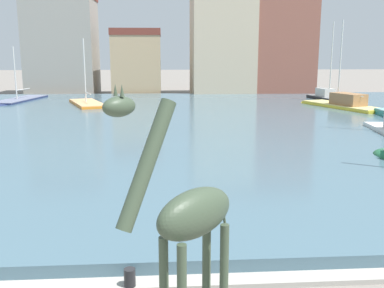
% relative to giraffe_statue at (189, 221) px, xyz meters
% --- Properties ---
extents(harbor_water, '(82.71, 42.59, 0.43)m').
position_rel_giraffe_statue_xyz_m(harbor_water, '(0.85, 23.60, -2.06)').
color(harbor_water, '#476675').
rests_on(harbor_water, ground).
extents(quay_edge_coping, '(82.71, 0.50, 0.12)m').
position_rel_giraffe_statue_xyz_m(quay_edge_coping, '(0.85, 2.05, -2.21)').
color(quay_edge_coping, '#ADA89E').
rests_on(quay_edge_coping, ground).
extents(giraffe_statue, '(2.08, 2.03, 4.45)m').
position_rel_giraffe_statue_xyz_m(giraffe_statue, '(0.00, 0.00, 0.00)').
color(giraffe_statue, '#3D4C38').
rests_on(giraffe_statue, ground).
extents(sailboat_orange, '(4.65, 8.19, 6.29)m').
position_rel_giraffe_statue_xyz_m(sailboat_orange, '(-7.38, 33.87, -1.91)').
color(sailboat_orange, orange).
rests_on(sailboat_orange, ground).
extents(sailboat_yellow, '(5.05, 9.64, 7.71)m').
position_rel_giraffe_statue_xyz_m(sailboat_yellow, '(14.76, 30.05, -1.72)').
color(sailboat_yellow, gold).
rests_on(sailboat_yellow, ground).
extents(sailboat_navy, '(3.53, 9.84, 5.67)m').
position_rel_giraffe_statue_xyz_m(sailboat_navy, '(-14.55, 36.80, -1.95)').
color(sailboat_navy, navy).
rests_on(sailboat_navy, ground).
extents(sailboat_black, '(2.40, 6.77, 7.98)m').
position_rel_giraffe_statue_xyz_m(sailboat_black, '(16.12, 35.69, -1.73)').
color(sailboat_black, black).
rests_on(sailboat_black, ground).
extents(mooring_bollard, '(0.24, 0.24, 0.50)m').
position_rel_giraffe_statue_xyz_m(mooring_bollard, '(-1.12, 1.90, -2.02)').
color(mooring_bollard, '#232326').
rests_on(mooring_bollard, ground).
extents(townhouse_narrow_midrow, '(8.30, 6.96, 12.29)m').
position_rel_giraffe_statue_xyz_m(townhouse_narrow_midrow, '(-12.64, 49.57, 3.89)').
color(townhouse_narrow_midrow, gray).
rests_on(townhouse_narrow_midrow, ground).
extents(townhouse_end_terrace, '(5.93, 6.28, 7.90)m').
position_rel_giraffe_statue_xyz_m(townhouse_end_terrace, '(-3.45, 48.42, 1.70)').
color(townhouse_end_terrace, tan).
rests_on(townhouse_end_terrace, ground).
extents(townhouse_wide_warehouse, '(7.43, 7.97, 12.84)m').
position_rel_giraffe_statue_xyz_m(townhouse_wide_warehouse, '(6.88, 47.12, 4.16)').
color(townhouse_wide_warehouse, '#C6B293').
rests_on(townhouse_wide_warehouse, ground).
extents(townhouse_tall_gabled, '(7.76, 7.21, 12.49)m').
position_rel_giraffe_statue_xyz_m(townhouse_tall_gabled, '(13.81, 46.92, 3.99)').
color(townhouse_tall_gabled, '#8E5142').
rests_on(townhouse_tall_gabled, ground).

